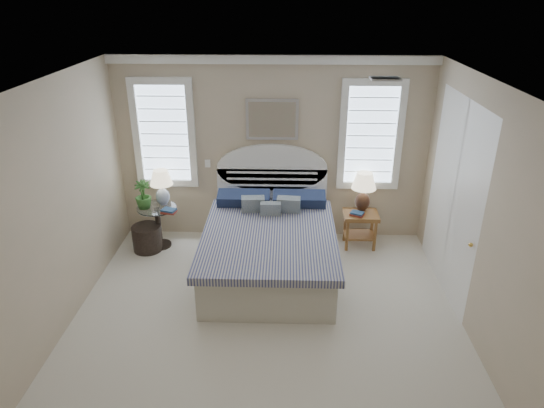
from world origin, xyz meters
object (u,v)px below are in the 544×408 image
Objects in this scene: nightstand_right at (360,222)px; lamp_left at (161,183)px; side_table_left at (158,222)px; floor_pot at (147,238)px; bed at (270,244)px; lamp_right at (364,187)px.

lamp_left reaches higher than nightstand_right.
side_table_left is 0.28m from floor_pot.
lamp_left is at bearing 155.78° from bed.
nightstand_right is at bearing 28.03° from bed.
side_table_left is at bearing 38.12° from floor_pot.
nightstand_right is at bearing -102.34° from lamp_right.
lamp_right reaches higher than floor_pot.
side_table_left is 1.19× the size of lamp_left.
bed is 1.82m from lamp_left.
nightstand_right is at bearing 4.04° from floor_pot.
lamp_left is (-2.88, 0.02, 0.57)m from nightstand_right.
side_table_left reaches higher than floor_pot.
nightstand_right is at bearing 1.94° from side_table_left.
lamp_right is at bearing 6.45° from floor_pot.
lamp_right is at bearing 4.50° from side_table_left.
bed is at bearing -148.12° from lamp_right.
lamp_left reaches higher than floor_pot.
floor_pot is at bearing -133.71° from lamp_left.
floor_pot is 3.23m from lamp_right.
side_table_left reaches higher than nightstand_right.
nightstand_right is (2.95, 0.10, -0.00)m from side_table_left.
side_table_left is (-1.65, 0.59, 0.00)m from bed.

